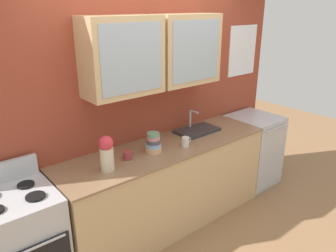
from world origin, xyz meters
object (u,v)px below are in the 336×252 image
Objects in this scene: cup_near_bowls at (127,155)px; cup_near_sink at (186,142)px; dishwasher at (252,149)px; vase at (107,153)px; stove_range at (21,247)px; sink_faucet at (197,130)px; bowl_stack at (153,143)px.

cup_near_sink is at bearing -11.54° from cup_near_bowls.
cup_near_sink is 0.12× the size of dishwasher.
vase is 2.30m from dishwasher.
cup_near_bowls is (-0.62, 0.13, -0.01)m from cup_near_sink.
vase reaches higher than stove_range.
cup_near_bowls is (1.04, 0.01, 0.50)m from stove_range.
stove_range is 1.74m from cup_near_sink.
vase is at bearing -172.16° from sink_faucet.
cup_near_bowls is 2.02m from dishwasher.
cup_near_sink is at bearing -16.91° from bowl_stack.
bowl_stack is 1.73× the size of cup_near_sink.
vase reaches higher than cup_near_sink.
vase is 0.35× the size of dishwasher.
bowl_stack is at bearing -170.49° from sink_faucet.
vase is (-1.26, -0.17, 0.15)m from sink_faucet.
bowl_stack is 1.67× the size of cup_near_bowls.
dishwasher is at bearing 0.51° from bowl_stack.
stove_range is 5.55× the size of bowl_stack.
bowl_stack reaches higher than stove_range.
sink_faucet is at bearing 2.81° from stove_range.
vase is 0.89m from cup_near_sink.
cup_near_sink reaches higher than cup_near_bowls.
cup_near_bowls is at bearing 0.33° from stove_range.
dishwasher is (2.21, 0.07, -0.63)m from vase.
dishwasher is (1.33, 0.12, -0.51)m from cup_near_sink.
dishwasher is (0.95, -0.10, -0.48)m from sink_faucet.
cup_near_bowls is at bearing -174.61° from sink_faucet.
cup_near_sink is at bearing -175.00° from dishwasher.
bowl_stack is at bearing -179.49° from dishwasher.
bowl_stack is 0.55m from vase.
sink_faucet is (2.04, 0.10, 0.48)m from stove_range.
vase is 0.30m from cup_near_bowls.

